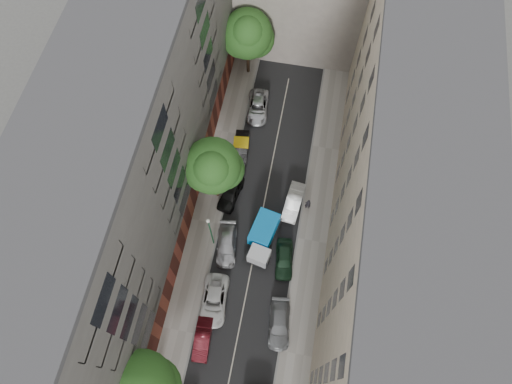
% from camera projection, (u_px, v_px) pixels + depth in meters
% --- Properties ---
extents(ground, '(120.00, 120.00, 0.00)m').
position_uv_depth(ground, '(258.00, 231.00, 46.55)').
color(ground, '#4C4C49').
rests_on(ground, ground).
extents(road_surface, '(8.00, 44.00, 0.02)m').
position_uv_depth(road_surface, '(258.00, 231.00, 46.54)').
color(road_surface, black).
rests_on(road_surface, ground).
extents(sidewalk_left, '(3.00, 44.00, 0.15)m').
position_uv_depth(sidewalk_left, '(206.00, 222.00, 46.91)').
color(sidewalk_left, gray).
rests_on(sidewalk_left, ground).
extents(sidewalk_right, '(3.00, 44.00, 0.15)m').
position_uv_depth(sidewalk_right, '(312.00, 241.00, 46.05)').
color(sidewalk_right, gray).
rests_on(sidewalk_right, ground).
extents(building_left, '(8.00, 44.00, 20.00)m').
position_uv_depth(building_left, '(131.00, 168.00, 38.33)').
color(building_left, '#4A4845').
rests_on(building_left, ground).
extents(building_right, '(8.00, 44.00, 20.00)m').
position_uv_depth(building_right, '(394.00, 213.00, 36.61)').
color(building_right, '#C5B299').
rests_on(building_right, ground).
extents(tarp_truck, '(3.06, 5.62, 2.43)m').
position_uv_depth(tarp_truck, '(263.00, 237.00, 44.88)').
color(tarp_truck, black).
rests_on(tarp_truck, ground).
extents(car_left_1, '(1.66, 4.11, 1.33)m').
position_uv_depth(car_left_1, '(203.00, 339.00, 41.48)').
color(car_left_1, '#4A0E15').
rests_on(car_left_1, ground).
extents(car_left_2, '(2.80, 5.33, 1.43)m').
position_uv_depth(car_left_2, '(214.00, 300.00, 42.90)').
color(car_left_2, silver).
rests_on(car_left_2, ground).
extents(car_left_3, '(2.60, 4.95, 1.37)m').
position_uv_depth(car_left_3, '(227.00, 245.00, 45.24)').
color(car_left_3, '#AFAFB4').
rests_on(car_left_3, ground).
extents(car_left_4, '(2.48, 4.65, 1.51)m').
position_uv_depth(car_left_4, '(231.00, 193.00, 47.54)').
color(car_left_4, black).
rests_on(car_left_4, ground).
extents(car_left_5, '(1.95, 4.36, 1.39)m').
position_uv_depth(car_left_5, '(241.00, 147.00, 49.91)').
color(car_left_5, black).
rests_on(car_left_5, ground).
extents(car_left_6, '(2.73, 5.11, 1.37)m').
position_uv_depth(car_left_6, '(258.00, 107.00, 52.16)').
color(car_left_6, '#BABABF').
rests_on(car_left_6, ground).
extents(car_right_1, '(2.47, 4.92, 1.37)m').
position_uv_depth(car_right_1, '(279.00, 324.00, 42.02)').
color(car_right_1, slate).
rests_on(car_right_1, ground).
extents(car_right_2, '(2.23, 4.42, 1.44)m').
position_uv_depth(car_right_2, '(284.00, 259.00, 44.58)').
color(car_right_2, black).
rests_on(car_right_2, ground).
extents(car_right_3, '(2.03, 4.62, 1.47)m').
position_uv_depth(car_right_3, '(294.00, 202.00, 47.13)').
color(car_right_3, silver).
rests_on(car_right_3, ground).
extents(tree_mid, '(5.65, 5.43, 9.36)m').
position_uv_depth(tree_mid, '(213.00, 168.00, 42.39)').
color(tree_mid, '#382619').
rests_on(tree_mid, sidewalk_left).
extents(tree_far, '(5.71, 5.49, 8.99)m').
position_uv_depth(tree_far, '(248.00, 36.00, 49.57)').
color(tree_far, '#382619').
rests_on(tree_far, sidewalk_left).
extents(lamp_post, '(0.36, 0.36, 6.27)m').
position_uv_depth(lamp_post, '(210.00, 230.00, 42.36)').
color(lamp_post, '#164F2D').
rests_on(lamp_post, sidewalk_left).
extents(pedestrian, '(0.69, 0.49, 1.78)m').
position_uv_depth(pedestrian, '(308.00, 204.00, 46.69)').
color(pedestrian, black).
rests_on(pedestrian, sidewalk_right).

